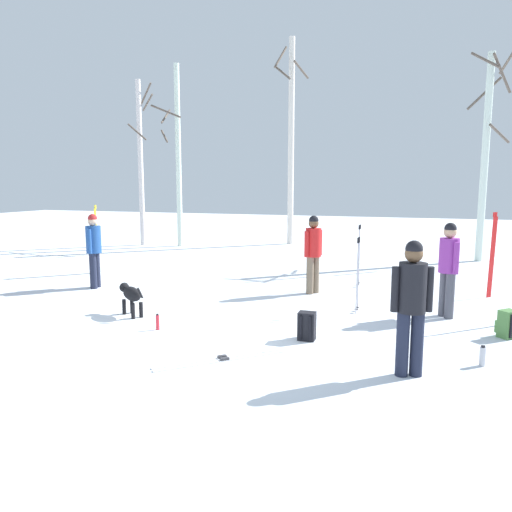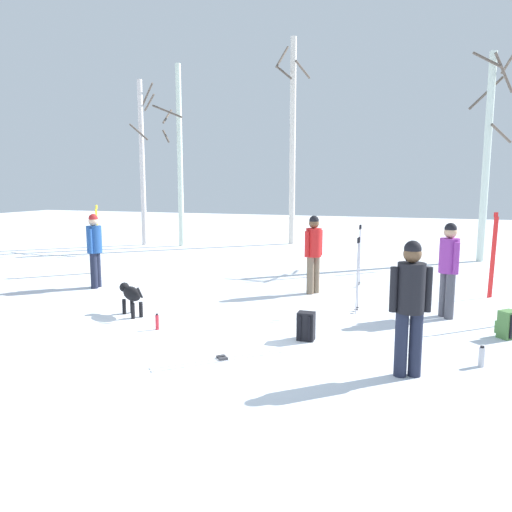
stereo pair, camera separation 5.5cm
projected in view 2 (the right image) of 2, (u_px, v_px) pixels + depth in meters
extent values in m
plane|color=white|center=(185.00, 337.00, 7.70)|extent=(60.00, 60.00, 0.00)
cylinder|color=#4C4C56|center=(450.00, 296.00, 8.72)|extent=(0.16, 0.16, 0.82)
cylinder|color=#4C4C56|center=(444.00, 294.00, 8.90)|extent=(0.16, 0.16, 0.82)
cylinder|color=purple|center=(449.00, 256.00, 8.71)|extent=(0.34, 0.34, 0.62)
sphere|color=tan|center=(450.00, 232.00, 8.64)|extent=(0.22, 0.22, 0.22)
sphere|color=black|center=(451.00, 229.00, 8.64)|extent=(0.21, 0.21, 0.21)
cylinder|color=purple|center=(456.00, 258.00, 8.51)|extent=(0.10, 0.10, 0.56)
cylinder|color=purple|center=(442.00, 255.00, 8.91)|extent=(0.10, 0.10, 0.56)
cylinder|color=#72604C|center=(316.00, 275.00, 10.82)|extent=(0.16, 0.16, 0.82)
cylinder|color=#72604C|center=(310.00, 275.00, 10.71)|extent=(0.16, 0.16, 0.82)
cylinder|color=red|center=(314.00, 242.00, 10.66)|extent=(0.34, 0.34, 0.62)
sphere|color=brown|center=(314.00, 223.00, 10.60)|extent=(0.22, 0.22, 0.22)
sphere|color=black|center=(314.00, 220.00, 10.59)|extent=(0.21, 0.21, 0.21)
cylinder|color=red|center=(320.00, 243.00, 10.80)|extent=(0.10, 0.10, 0.56)
cylinder|color=red|center=(307.00, 244.00, 10.53)|extent=(0.10, 0.10, 0.56)
cylinder|color=#1E2338|center=(401.00, 344.00, 6.11)|extent=(0.16, 0.16, 0.82)
cylinder|color=#1E2338|center=(415.00, 344.00, 6.11)|extent=(0.16, 0.16, 0.82)
cylinder|color=black|center=(411.00, 288.00, 6.00)|extent=(0.34, 0.34, 0.62)
sphere|color=brown|center=(412.00, 254.00, 5.94)|extent=(0.22, 0.22, 0.22)
sphere|color=black|center=(413.00, 249.00, 5.93)|extent=(0.21, 0.21, 0.21)
cylinder|color=black|center=(394.00, 289.00, 6.01)|extent=(0.10, 0.10, 0.56)
cylinder|color=black|center=(428.00, 289.00, 6.01)|extent=(0.10, 0.10, 0.56)
cylinder|color=#1E2338|center=(94.00, 271.00, 11.28)|extent=(0.16, 0.16, 0.82)
cylinder|color=#1E2338|center=(97.00, 269.00, 11.46)|extent=(0.16, 0.16, 0.82)
cylinder|color=#1E478C|center=(94.00, 239.00, 11.27)|extent=(0.34, 0.34, 0.62)
sphere|color=beige|center=(93.00, 221.00, 11.20)|extent=(0.22, 0.22, 0.22)
sphere|color=#B22626|center=(93.00, 218.00, 11.20)|extent=(0.21, 0.21, 0.21)
cylinder|color=#1E478C|center=(90.00, 241.00, 11.06)|extent=(0.10, 0.10, 0.56)
cylinder|color=#1E478C|center=(98.00, 239.00, 11.47)|extent=(0.10, 0.10, 0.56)
ellipsoid|color=black|center=(132.00, 294.00, 8.93)|extent=(0.62, 0.51, 0.26)
sphere|color=black|center=(124.00, 287.00, 9.18)|extent=(0.18, 0.18, 0.18)
ellipsoid|color=black|center=(123.00, 288.00, 9.23)|extent=(0.12, 0.10, 0.06)
cylinder|color=black|center=(140.00, 293.00, 8.64)|extent=(0.18, 0.13, 0.17)
cylinder|color=black|center=(124.00, 307.00, 9.07)|extent=(0.07, 0.07, 0.28)
cylinder|color=black|center=(132.00, 305.00, 9.17)|extent=(0.07, 0.07, 0.28)
cylinder|color=black|center=(133.00, 311.00, 8.77)|extent=(0.07, 0.07, 0.28)
cylinder|color=black|center=(141.00, 310.00, 8.86)|extent=(0.07, 0.07, 0.28)
cube|color=red|center=(492.00, 258.00, 10.29)|extent=(0.10, 0.10, 1.72)
cube|color=red|center=(495.00, 215.00, 10.16)|extent=(0.05, 0.05, 0.10)
cube|color=red|center=(494.00, 257.00, 10.32)|extent=(0.10, 0.10, 1.72)
cube|color=red|center=(497.00, 215.00, 10.18)|extent=(0.05, 0.05, 0.10)
cube|color=yellow|center=(98.00, 241.00, 13.19)|extent=(0.07, 0.16, 1.75)
cube|color=yellow|center=(97.00, 207.00, 13.06)|extent=(0.04, 0.06, 0.10)
cube|color=yellow|center=(98.00, 241.00, 13.13)|extent=(0.07, 0.16, 1.75)
cube|color=yellow|center=(96.00, 207.00, 13.00)|extent=(0.04, 0.06, 0.10)
cube|color=white|center=(220.00, 361.00, 6.66)|extent=(1.41, 1.33, 0.02)
cube|color=#333338|center=(223.00, 359.00, 6.68)|extent=(0.13, 0.13, 0.03)
cube|color=white|center=(217.00, 358.00, 6.75)|extent=(1.41, 1.33, 0.02)
cube|color=#333338|center=(221.00, 356.00, 6.77)|extent=(0.13, 0.13, 0.03)
cylinder|color=#B2B2BC|center=(358.00, 277.00, 9.21)|extent=(0.02, 0.10, 1.31)
cylinder|color=black|center=(359.00, 240.00, 9.10)|extent=(0.04, 0.04, 0.10)
cylinder|color=black|center=(357.00, 308.00, 9.29)|extent=(0.07, 0.07, 0.01)
cylinder|color=#B2B2BC|center=(357.00, 278.00, 9.08)|extent=(0.02, 0.10, 1.31)
cylinder|color=black|center=(358.00, 241.00, 8.97)|extent=(0.04, 0.04, 0.10)
cylinder|color=black|center=(356.00, 309.00, 9.16)|extent=(0.07, 0.07, 0.01)
cylinder|color=#B2B2BC|center=(360.00, 258.00, 11.52)|extent=(0.02, 0.10, 1.35)
cylinder|color=black|center=(361.00, 227.00, 11.41)|extent=(0.04, 0.04, 0.10)
cylinder|color=black|center=(359.00, 283.00, 11.61)|extent=(0.07, 0.07, 0.01)
cylinder|color=#B2B2BC|center=(359.00, 259.00, 11.37)|extent=(0.02, 0.10, 1.35)
cylinder|color=black|center=(360.00, 227.00, 11.26)|extent=(0.04, 0.04, 0.10)
cylinder|color=black|center=(358.00, 284.00, 11.46)|extent=(0.07, 0.07, 0.01)
cube|color=black|center=(306.00, 326.00, 7.56)|extent=(0.26, 0.21, 0.44)
cube|color=black|center=(308.00, 328.00, 7.69)|extent=(0.20, 0.06, 0.20)
cube|color=black|center=(309.00, 329.00, 7.43)|extent=(0.04, 0.02, 0.37)
cube|color=black|center=(300.00, 328.00, 7.47)|extent=(0.04, 0.02, 0.37)
cube|color=#4C7F3F|center=(508.00, 324.00, 7.65)|extent=(0.33, 0.32, 0.44)
cube|color=#4C7F3F|center=(500.00, 326.00, 7.77)|extent=(0.18, 0.18, 0.20)
cube|color=black|center=(511.00, 327.00, 7.51)|extent=(0.04, 0.04, 0.37)
cylinder|color=red|center=(157.00, 322.00, 8.11)|extent=(0.06, 0.06, 0.25)
cylinder|color=black|center=(157.00, 314.00, 8.09)|extent=(0.04, 0.04, 0.02)
cylinder|color=silver|center=(482.00, 357.00, 6.46)|extent=(0.08, 0.08, 0.26)
cylinder|color=black|center=(482.00, 347.00, 6.44)|extent=(0.05, 0.05, 0.02)
cylinder|color=silver|center=(142.00, 164.00, 18.99)|extent=(0.20, 0.20, 6.31)
cylinder|color=brown|center=(147.00, 94.00, 18.86)|extent=(0.71, 0.35, 0.79)
cylinder|color=brown|center=(139.00, 132.00, 18.49)|extent=(0.70, 0.27, 0.64)
cylinder|color=brown|center=(149.00, 103.00, 18.89)|extent=(0.73, 0.48, 0.57)
cylinder|color=silver|center=(180.00, 157.00, 18.62)|extent=(0.20, 0.20, 6.81)
cylinder|color=brown|center=(166.00, 136.00, 18.33)|extent=(0.74, 0.85, 0.57)
cylinder|color=brown|center=(167.00, 116.00, 18.48)|extent=(0.23, 0.95, 0.64)
cylinder|color=brown|center=(167.00, 111.00, 17.81)|extent=(1.36, 0.33, 0.58)
cylinder|color=silver|center=(293.00, 143.00, 19.22)|extent=(0.23, 0.23, 7.95)
cylinder|color=brown|center=(303.00, 70.00, 18.54)|extent=(0.42, 0.89, 0.55)
cylinder|color=brown|center=(284.00, 73.00, 18.59)|extent=(0.80, 0.62, 0.65)
cylinder|color=brown|center=(282.00, 57.00, 18.98)|extent=(0.27, 1.03, 1.01)
cylinder|color=silver|center=(487.00, 159.00, 14.88)|extent=(0.22, 0.22, 6.27)
cylinder|color=brown|center=(510.00, 60.00, 14.44)|extent=(0.38, 1.00, 0.60)
cylinder|color=brown|center=(487.00, 60.00, 14.19)|extent=(0.80, 0.49, 0.60)
cylinder|color=brown|center=(486.00, 93.00, 15.04)|extent=(0.98, 0.29, 0.98)
cylinder|color=brown|center=(504.00, 73.00, 14.17)|extent=(0.66, 0.66, 1.07)
cylinder|color=brown|center=(501.00, 133.00, 14.39)|extent=(0.68, 0.72, 0.54)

